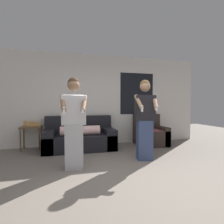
{
  "coord_description": "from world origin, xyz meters",
  "views": [
    {
      "loc": [
        -0.91,
        -2.33,
        1.19
      ],
      "look_at": [
        -0.05,
        1.06,
        1.05
      ],
      "focal_mm": 28.0,
      "sensor_mm": 36.0,
      "label": 1
    }
  ],
  "objects_px": {
    "armchair": "(150,135)",
    "couch": "(80,138)",
    "side_table": "(31,130)",
    "person_right": "(145,119)",
    "person_left": "(74,123)"
  },
  "relations": [
    {
      "from": "armchair",
      "to": "side_table",
      "type": "xyz_separation_m",
      "value": [
        -3.34,
        0.23,
        0.23
      ]
    },
    {
      "from": "couch",
      "to": "armchair",
      "type": "bearing_deg",
      "value": -0.16
    },
    {
      "from": "person_left",
      "to": "couch",
      "type": "bearing_deg",
      "value": 82.08
    },
    {
      "from": "person_left",
      "to": "person_right",
      "type": "xyz_separation_m",
      "value": [
        1.51,
        0.19,
        0.03
      ]
    },
    {
      "from": "couch",
      "to": "person_left",
      "type": "distance_m",
      "value": 1.59
    },
    {
      "from": "armchair",
      "to": "couch",
      "type": "bearing_deg",
      "value": 179.84
    },
    {
      "from": "side_table",
      "to": "person_right",
      "type": "distance_m",
      "value": 2.99
    },
    {
      "from": "couch",
      "to": "person_left",
      "type": "xyz_separation_m",
      "value": [
        -0.21,
        -1.48,
        0.55
      ]
    },
    {
      "from": "side_table",
      "to": "person_right",
      "type": "height_order",
      "value": "person_right"
    },
    {
      "from": "armchair",
      "to": "side_table",
      "type": "relative_size",
      "value": 1.17
    },
    {
      "from": "side_table",
      "to": "person_right",
      "type": "xyz_separation_m",
      "value": [
        2.56,
        -1.51,
        0.35
      ]
    },
    {
      "from": "armchair",
      "to": "person_right",
      "type": "height_order",
      "value": "person_right"
    },
    {
      "from": "armchair",
      "to": "person_right",
      "type": "bearing_deg",
      "value": -121.23
    },
    {
      "from": "armchair",
      "to": "person_right",
      "type": "distance_m",
      "value": 1.61
    },
    {
      "from": "couch",
      "to": "person_right",
      "type": "distance_m",
      "value": 1.92
    }
  ]
}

